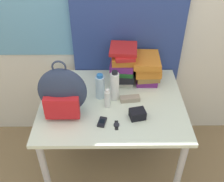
% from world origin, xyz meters
% --- Properties ---
extents(wall_back, '(6.00, 0.06, 2.50)m').
position_xyz_m(wall_back, '(-0.00, 0.96, 1.25)').
color(wall_back, silver).
rests_on(wall_back, ground_plane).
extents(curtain_blue, '(0.93, 0.04, 2.50)m').
position_xyz_m(curtain_blue, '(0.14, 0.90, 1.25)').
color(curtain_blue, navy).
rests_on(curtain_blue, ground_plane).
extents(desk, '(1.09, 0.87, 0.77)m').
position_xyz_m(desk, '(0.00, 0.44, 0.68)').
color(desk, silver).
rests_on(desk, ground_plane).
extents(backpack, '(0.34, 0.19, 0.43)m').
position_xyz_m(backpack, '(-0.34, 0.32, 0.95)').
color(backpack, '#2D3851').
rests_on(backpack, desk).
extents(book_stack_left, '(0.23, 0.29, 0.31)m').
position_xyz_m(book_stack_left, '(0.09, 0.72, 0.93)').
color(book_stack_left, silver).
rests_on(book_stack_left, desk).
extents(book_stack_center, '(0.24, 0.28, 0.22)m').
position_xyz_m(book_stack_center, '(0.29, 0.72, 0.89)').
color(book_stack_center, '#6B2370').
rests_on(book_stack_center, desk).
extents(water_bottle, '(0.07, 0.07, 0.21)m').
position_xyz_m(water_bottle, '(-0.09, 0.49, 0.87)').
color(water_bottle, silver).
rests_on(water_bottle, desk).
extents(sports_bottle, '(0.07, 0.07, 0.25)m').
position_xyz_m(sports_bottle, '(0.02, 0.47, 0.89)').
color(sports_bottle, white).
rests_on(sports_bottle, desk).
extents(sunscreen_bottle, '(0.04, 0.04, 0.16)m').
position_xyz_m(sunscreen_bottle, '(-0.03, 0.38, 0.84)').
color(sunscreen_bottle, white).
rests_on(sunscreen_bottle, desk).
extents(cell_phone, '(0.07, 0.10, 0.02)m').
position_xyz_m(cell_phone, '(-0.07, 0.20, 0.78)').
color(cell_phone, black).
rests_on(cell_phone, desk).
extents(sunglasses_case, '(0.16, 0.07, 0.04)m').
position_xyz_m(sunglasses_case, '(0.14, 0.44, 0.79)').
color(sunglasses_case, gray).
rests_on(sunglasses_case, desk).
extents(camera_pouch, '(0.12, 0.11, 0.06)m').
position_xyz_m(camera_pouch, '(0.18, 0.26, 0.80)').
color(camera_pouch, black).
rests_on(camera_pouch, desk).
extents(wristwatch, '(0.04, 0.09, 0.01)m').
position_xyz_m(wristwatch, '(0.03, 0.18, 0.78)').
color(wristwatch, black).
rests_on(wristwatch, desk).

